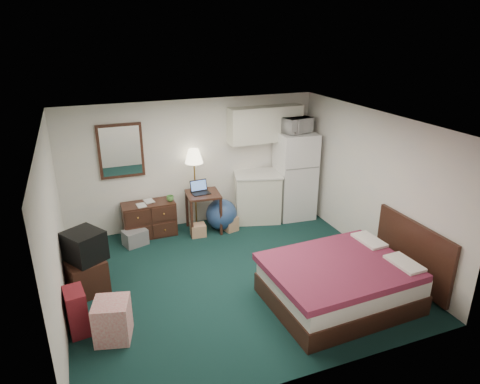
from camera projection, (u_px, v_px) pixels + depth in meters
name	position (u px, v px, depth m)	size (l,w,h in m)	color
floor	(234.00, 277.00, 6.86)	(5.00, 4.50, 0.01)	#0E292A
ceiling	(233.00, 123.00, 5.95)	(5.00, 4.50, 0.01)	silver
walls	(233.00, 205.00, 6.41)	(5.01, 4.51, 2.50)	silver
mirror	(121.00, 151.00, 7.74)	(0.80, 0.06, 1.00)	white
upper_cabinets	(265.00, 124.00, 8.45)	(1.50, 0.35, 0.70)	silver
headboard	(412.00, 253.00, 6.48)	(0.06, 1.56, 1.00)	#321911
dresser	(149.00, 219.00, 8.13)	(0.98, 0.44, 0.67)	#321911
floor_lamp	(195.00, 189.00, 8.34)	(0.35, 0.35, 1.59)	gold
desk	(204.00, 212.00, 8.29)	(0.62, 0.62, 0.78)	#321911
exercise_ball	(221.00, 214.00, 8.40)	(0.61, 0.61, 0.61)	navy
kitchen_counter	(257.00, 197.00, 8.76)	(0.89, 0.68, 0.98)	silver
fridge	(295.00, 175.00, 8.80)	(0.74, 0.74, 1.79)	white
bed	(339.00, 283.00, 6.13)	(1.98, 1.54, 0.63)	maroon
tv_stand	(86.00, 276.00, 6.42)	(0.52, 0.57, 0.52)	#321911
suitcase	(77.00, 311.00, 5.53)	(0.24, 0.39, 0.63)	#5E111B
retail_box	(113.00, 320.00, 5.43)	(0.43, 0.43, 0.54)	silver
file_bin	(135.00, 237.00, 7.84)	(0.41, 0.31, 0.29)	slate
cardboard_box_a	(198.00, 230.00, 8.17)	(0.28, 0.24, 0.24)	tan
cardboard_box_b	(230.00, 223.00, 8.41)	(0.25, 0.29, 0.29)	tan
laptop	(201.00, 188.00, 8.09)	(0.33, 0.27, 0.23)	black
crt_tv	(84.00, 246.00, 6.28)	(0.49, 0.53, 0.45)	black
microwave	(297.00, 123.00, 8.39)	(0.55, 0.31, 0.38)	white
book_a	(136.00, 201.00, 7.81)	(0.16, 0.02, 0.22)	tan
book_b	(144.00, 197.00, 7.98)	(0.17, 0.02, 0.23)	tan
mug	(170.00, 198.00, 8.07)	(0.14, 0.11, 0.14)	#569745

